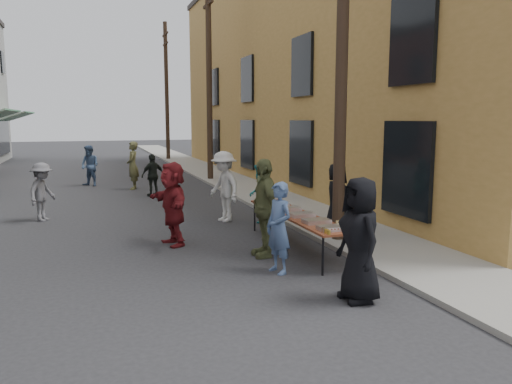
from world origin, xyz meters
TOP-DOWN VIEW (x-y plane):
  - ground at (0.00, 0.00)m, footprint 120.00×120.00m
  - sidewalk at (5.00, 15.00)m, footprint 2.20×60.00m
  - building_ochre at (11.10, 14.00)m, footprint 10.00×28.00m
  - utility_pole_near at (4.30, 3.00)m, footprint 0.26×0.26m
  - utility_pole_mid at (4.30, 15.00)m, footprint 0.26×0.26m
  - utility_pole_far at (4.30, 27.00)m, footprint 0.26×0.26m
  - serving_table at (3.22, 2.86)m, footprint 0.70×4.00m
  - catering_tray_sausage at (3.22, 1.21)m, footprint 0.50×0.33m
  - catering_tray_foil_b at (3.22, 1.86)m, footprint 0.50×0.33m
  - catering_tray_buns at (3.22, 2.56)m, footprint 0.50×0.33m
  - catering_tray_foil_d at (3.22, 3.26)m, footprint 0.50×0.33m
  - catering_tray_buns_end at (3.22, 3.96)m, footprint 0.50×0.33m
  - condiment_jar_a at (3.00, 0.91)m, footprint 0.07×0.07m
  - condiment_jar_b at (3.00, 1.01)m, footprint 0.07×0.07m
  - condiment_jar_c at (3.00, 1.11)m, footprint 0.07×0.07m
  - cup_stack at (3.42, 0.96)m, footprint 0.08×0.08m
  - guest_front_a at (2.90, -0.29)m, footprint 0.62×0.94m
  - guest_front_b at (2.26, 1.39)m, footprint 0.54×0.69m
  - guest_front_c at (3.40, 5.69)m, footprint 0.89×0.96m
  - guest_front_d at (2.53, 6.14)m, footprint 1.02×1.37m
  - guest_front_e at (2.38, 2.51)m, footprint 0.51×1.17m
  - guest_queue_back at (0.80, 4.02)m, footprint 0.84×1.77m
  - server at (4.59, 3.61)m, footprint 0.62×0.86m
  - passerby_left at (-2.11, 7.77)m, footprint 1.00×1.18m
  - passerby_mid at (1.28, 11.20)m, footprint 0.96×0.67m
  - passerby_right at (0.77, 13.25)m, footprint 0.54×0.74m
  - passerby_far at (-0.81, 14.84)m, footprint 1.03×1.02m

SIDE VIEW (x-z plane):
  - ground at x=0.00m, z-range 0.00..0.00m
  - sidewalk at x=5.00m, z-range 0.00..0.10m
  - serving_table at x=3.22m, z-range 0.34..1.09m
  - passerby_mid at x=1.28m, z-range 0.00..1.51m
  - catering_tray_sausage at x=3.22m, z-range 0.75..0.83m
  - catering_tray_foil_b at x=3.22m, z-range 0.75..0.83m
  - catering_tray_buns at x=3.22m, z-range 0.75..0.83m
  - catering_tray_foil_d at x=3.22m, z-range 0.75..0.83m
  - catering_tray_buns_end at x=3.22m, z-range 0.75..0.83m
  - condiment_jar_a at x=3.00m, z-range 0.75..0.83m
  - condiment_jar_b at x=3.00m, z-range 0.75..0.83m
  - condiment_jar_c at x=3.00m, z-range 0.75..0.83m
  - passerby_left at x=-2.11m, z-range 0.00..1.58m
  - guest_front_c at x=3.40m, z-range 0.00..1.59m
  - cup_stack at x=3.42m, z-range 0.75..0.87m
  - guest_front_b at x=2.26m, z-range 0.00..1.65m
  - passerby_far at x=-0.81m, z-range 0.00..1.68m
  - guest_queue_back at x=0.80m, z-range 0.00..1.83m
  - server at x=4.59m, z-range 0.10..1.73m
  - passerby_right at x=0.77m, z-range 0.00..1.88m
  - guest_front_d at x=2.53m, z-range 0.00..1.89m
  - guest_front_a at x=2.90m, z-range 0.00..1.90m
  - guest_front_e at x=2.38m, z-range 0.00..1.98m
  - utility_pole_near at x=4.30m, z-range 0.00..9.00m
  - utility_pole_mid at x=4.30m, z-range 0.00..9.00m
  - utility_pole_far at x=4.30m, z-range 0.00..9.00m
  - building_ochre at x=11.10m, z-range 0.00..10.00m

